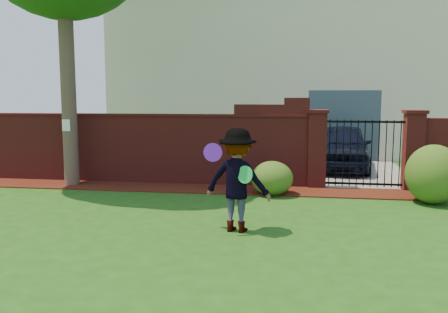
# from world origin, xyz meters

# --- Properties ---
(ground) EXTENTS (80.00, 80.00, 0.01)m
(ground) POSITION_xyz_m (0.00, 0.00, -0.01)
(ground) COLOR #1D4B12
(ground) RESTS_ON ground
(mulch_bed) EXTENTS (11.10, 1.08, 0.03)m
(mulch_bed) POSITION_xyz_m (-0.95, 3.34, 0.01)
(mulch_bed) COLOR #3A130A
(mulch_bed) RESTS_ON ground
(brick_wall) EXTENTS (8.70, 0.31, 2.16)m
(brick_wall) POSITION_xyz_m (-2.01, 4.00, 0.93)
(brick_wall) COLOR maroon
(brick_wall) RESTS_ON ground
(pillar_left) EXTENTS (0.50, 0.50, 1.88)m
(pillar_left) POSITION_xyz_m (2.40, 4.00, 0.96)
(pillar_left) COLOR maroon
(pillar_left) RESTS_ON ground
(pillar_right) EXTENTS (0.50, 0.50, 1.88)m
(pillar_right) POSITION_xyz_m (4.60, 4.00, 0.96)
(pillar_right) COLOR maroon
(pillar_right) RESTS_ON ground
(iron_gate) EXTENTS (1.78, 0.03, 1.60)m
(iron_gate) POSITION_xyz_m (3.50, 4.00, 0.85)
(iron_gate) COLOR black
(iron_gate) RESTS_ON ground
(driveway) EXTENTS (3.20, 8.00, 0.01)m
(driveway) POSITION_xyz_m (3.50, 8.00, 0.01)
(driveway) COLOR gray
(driveway) RESTS_ON ground
(house) EXTENTS (12.40, 6.40, 6.30)m
(house) POSITION_xyz_m (1.00, 12.00, 3.16)
(house) COLOR #F4EBCC
(house) RESTS_ON ground
(car) EXTENTS (2.01, 4.13, 1.36)m
(car) POSITION_xyz_m (3.28, 6.89, 0.68)
(car) COLOR black
(car) RESTS_ON ground
(paper_notice) EXTENTS (0.20, 0.01, 0.28)m
(paper_notice) POSITION_xyz_m (-3.60, 3.21, 1.50)
(paper_notice) COLOR white
(paper_notice) RESTS_ON tree
(shrub_left) EXTENTS (0.94, 0.94, 0.77)m
(shrub_left) POSITION_xyz_m (1.38, 2.95, 0.38)
(shrub_left) COLOR #285419
(shrub_left) RESTS_ON ground
(shrub_middle) EXTENTS (1.11, 1.11, 1.22)m
(shrub_middle) POSITION_xyz_m (4.68, 2.60, 0.61)
(shrub_middle) COLOR #285419
(shrub_middle) RESTS_ON ground
(man) EXTENTS (1.19, 0.83, 1.68)m
(man) POSITION_xyz_m (0.95, 0.02, 0.84)
(man) COLOR gray
(man) RESTS_ON ground
(frisbee_purple) EXTENTS (0.31, 0.17, 0.30)m
(frisbee_purple) POSITION_xyz_m (0.61, -0.21, 1.32)
(frisbee_purple) COLOR #6D1FC3
(frisbee_purple) RESTS_ON man
(frisbee_green) EXTENTS (0.27, 0.20, 0.28)m
(frisbee_green) POSITION_xyz_m (1.12, -0.20, 0.98)
(frisbee_green) COLOR green
(frisbee_green) RESTS_ON man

